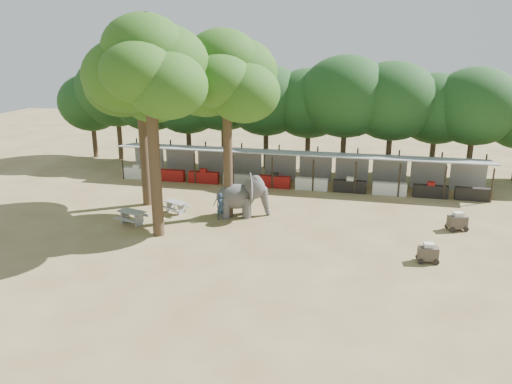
% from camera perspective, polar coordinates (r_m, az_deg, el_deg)
% --- Properties ---
extents(ground, '(100.00, 100.00, 0.00)m').
position_cam_1_polar(ground, '(25.55, -0.34, -7.62)').
color(ground, brown).
rests_on(ground, ground).
extents(vendor_stalls, '(28.00, 2.99, 2.80)m').
position_cam_1_polar(vendor_stalls, '(38.04, 4.48, 2.48)').
color(vendor_stalls, gray).
rests_on(vendor_stalls, ground).
extents(yard_tree_left, '(7.10, 6.90, 11.02)m').
position_cam_1_polar(yard_tree_left, '(33.25, -13.23, 12.30)').
color(yard_tree_left, '#332316').
rests_on(yard_tree_left, ground).
extents(yard_tree_center, '(7.10, 6.90, 12.04)m').
position_cam_1_polar(yard_tree_center, '(27.39, -12.22, 13.60)').
color(yard_tree_center, '#332316').
rests_on(yard_tree_center, ground).
extents(yard_tree_back, '(7.10, 6.90, 11.36)m').
position_cam_1_polar(yard_tree_back, '(30.12, -3.54, 12.93)').
color(yard_tree_back, '#332316').
rests_on(yard_tree_back, ground).
extents(backdrop_trees, '(46.46, 5.95, 8.33)m').
position_cam_1_polar(backdrop_trees, '(42.28, 5.69, 9.87)').
color(backdrop_trees, '#332316').
rests_on(backdrop_trees, ground).
extents(elephant, '(3.55, 2.60, 2.64)m').
position_cam_1_polar(elephant, '(31.21, -1.57, -0.43)').
color(elephant, '#413F3F').
rests_on(elephant, ground).
extents(handler, '(0.71, 0.72, 1.68)m').
position_cam_1_polar(handler, '(30.76, -4.04, -1.66)').
color(handler, '#26384C').
rests_on(handler, ground).
extents(picnic_table_near, '(2.00, 1.89, 0.83)m').
position_cam_1_polar(picnic_table_near, '(30.92, -14.00, -2.63)').
color(picnic_table_near, gray).
rests_on(picnic_table_near, ground).
extents(picnic_table_far, '(1.92, 1.84, 0.75)m').
position_cam_1_polar(picnic_table_far, '(32.40, -9.13, -1.53)').
color(picnic_table_far, gray).
rests_on(picnic_table_far, ground).
extents(cart_front, '(1.11, 0.80, 1.02)m').
position_cam_1_polar(cart_front, '(26.41, 19.06, -6.58)').
color(cart_front, '#3A3129').
rests_on(cart_front, ground).
extents(cart_back, '(1.31, 1.07, 1.10)m').
position_cam_1_polar(cart_back, '(31.33, 22.02, -3.13)').
color(cart_back, '#3A3129').
rests_on(cart_back, ground).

